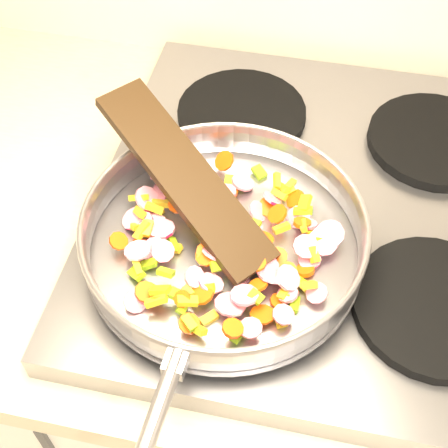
# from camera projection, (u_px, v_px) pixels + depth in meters

# --- Properties ---
(cooktop) EXTENTS (0.60, 0.60, 0.04)m
(cooktop) POSITION_uv_depth(u_px,v_px,m) (323.00, 211.00, 0.84)
(cooktop) COLOR #939399
(cooktop) RESTS_ON counter_top
(grate_fl) EXTENTS (0.19, 0.19, 0.02)m
(grate_fl) POSITION_uv_depth(u_px,v_px,m) (197.00, 265.00, 0.75)
(grate_fl) COLOR black
(grate_fl) RESTS_ON cooktop
(grate_fr) EXTENTS (0.19, 0.19, 0.02)m
(grate_fr) POSITION_uv_depth(u_px,v_px,m) (435.00, 306.00, 0.71)
(grate_fr) COLOR black
(grate_fr) RESTS_ON cooktop
(grate_bl) EXTENTS (0.19, 0.19, 0.02)m
(grate_bl) POSITION_uv_depth(u_px,v_px,m) (242.00, 113.00, 0.92)
(grate_bl) COLOR black
(grate_bl) RESTS_ON cooktop
(grate_br) EXTENTS (0.19, 0.19, 0.02)m
(grate_br) POSITION_uv_depth(u_px,v_px,m) (435.00, 140.00, 0.88)
(grate_br) COLOR black
(grate_br) RESTS_ON cooktop
(saute_pan) EXTENTS (0.37, 0.54, 0.06)m
(saute_pan) POSITION_uv_depth(u_px,v_px,m) (224.00, 235.00, 0.73)
(saute_pan) COLOR #9E9EA5
(saute_pan) RESTS_ON grate_fl
(vegetable_heap) EXTENTS (0.28, 0.28, 0.05)m
(vegetable_heap) POSITION_uv_depth(u_px,v_px,m) (225.00, 240.00, 0.74)
(vegetable_heap) COLOR #E01545
(vegetable_heap) RESTS_ON saute_pan
(wooden_spatula) EXTENTS (0.26, 0.23, 0.09)m
(wooden_spatula) POSITION_uv_depth(u_px,v_px,m) (185.00, 177.00, 0.74)
(wooden_spatula) COLOR black
(wooden_spatula) RESTS_ON saute_pan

